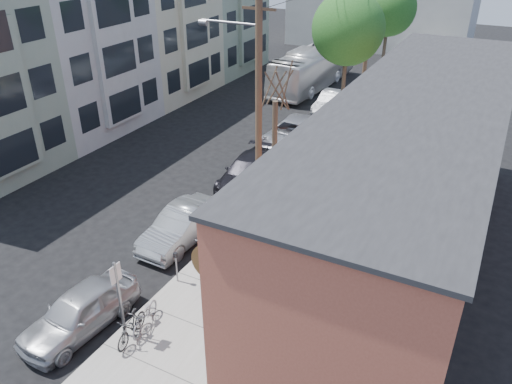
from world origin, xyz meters
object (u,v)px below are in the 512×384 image
at_px(tree_leafy_mid, 348,29).
at_px(tree_leafy_far, 389,9).
at_px(cyclist, 219,259).
at_px(car_1, 182,225).
at_px(car_3, 293,133).
at_px(sign_post, 119,293).
at_px(patio_chair_b, 235,355).
at_px(car_2, 248,172).
at_px(car_4, 331,102).
at_px(utility_pole_near, 257,95).
at_px(parked_bike_b, 145,316).
at_px(parking_meter_far, 291,157).
at_px(bus, 313,67).
at_px(tree_bare, 274,154).
at_px(parking_meter_near, 176,262).
at_px(parked_bike_a, 131,327).
at_px(patron_grey, 227,342).
at_px(car_0, 80,311).
at_px(patio_chair_a, 255,322).

height_order(tree_leafy_mid, tree_leafy_far, tree_leafy_mid).
bearing_deg(cyclist, car_1, -8.41).
bearing_deg(car_3, cyclist, -76.80).
xyz_separation_m(sign_post, patio_chair_b, (3.71, 0.49, -1.24)).
height_order(car_1, car_2, car_1).
height_order(tree_leafy_mid, car_4, tree_leafy_mid).
distance_m(sign_post, utility_pole_near, 9.67).
height_order(cyclist, parked_bike_b, cyclist).
bearing_deg(parking_meter_far, cyclist, -82.06).
xyz_separation_m(car_3, bus, (-3.33, 11.45, 0.81)).
relative_size(sign_post, car_2, 0.58).
bearing_deg(patio_chair_b, tree_leafy_mid, 83.08).
bearing_deg(tree_bare, cyclist, -83.06).
height_order(parking_meter_far, tree_leafy_far, tree_leafy_far).
xyz_separation_m(parking_meter_near, tree_leafy_mid, (0.55, 16.15, 5.40)).
relative_size(utility_pole_near, parked_bike_a, 6.25).
xyz_separation_m(patio_chair_b, patron_grey, (-0.19, -0.10, 0.53)).
bearing_deg(car_0, bus, 101.66).
height_order(tree_leafy_mid, car_0, tree_leafy_mid).
bearing_deg(tree_bare, sign_post, -92.62).
height_order(patio_chair_b, car_1, car_1).
bearing_deg(utility_pole_near, parking_meter_far, 92.00).
xyz_separation_m(car_1, bus, (-3.33, 22.68, 0.83)).
xyz_separation_m(car_0, bus, (-3.33, 28.37, 0.85)).
relative_size(parking_meter_far, cyclist, 0.70).
height_order(parking_meter_far, car_2, car_2).
bearing_deg(tree_bare, bus, 106.29).
bearing_deg(cyclist, parking_meter_far, -59.64).
relative_size(sign_post, tree_leafy_far, 0.35).
bearing_deg(car_3, tree_leafy_far, 81.35).
bearing_deg(parking_meter_near, tree_leafy_far, 88.75).
relative_size(patio_chair_a, patron_grey, 0.45).
distance_m(parking_meter_far, cyclist, 9.32).
height_order(patio_chair_a, car_1, car_1).
bearing_deg(parked_bike_a, sign_post, 166.27).
bearing_deg(patron_grey, patio_chair_a, -174.65).
height_order(tree_bare, car_4, tree_bare).
height_order(parking_meter_far, patio_chair_b, parking_meter_far).
bearing_deg(car_1, cyclist, -29.24).
bearing_deg(car_0, parked_bike_b, 29.84).
xyz_separation_m(patio_chair_b, bus, (-8.59, 27.60, 0.96)).
height_order(parking_meter_near, car_2, car_2).
distance_m(sign_post, parked_bike_b, 1.42).
bearing_deg(car_1, utility_pole_near, 67.63).
distance_m(car_3, car_4, 6.56).
bearing_deg(sign_post, car_0, -169.70).
distance_m(patio_chair_a, car_3, 15.57).
bearing_deg(sign_post, car_4, 93.82).
height_order(tree_bare, cyclist, tree_bare).
bearing_deg(parked_bike_a, tree_leafy_mid, 80.89).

